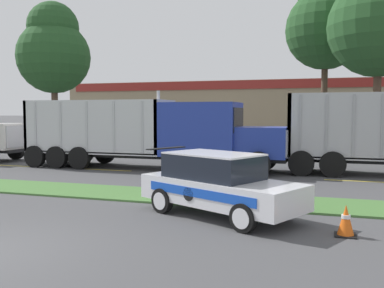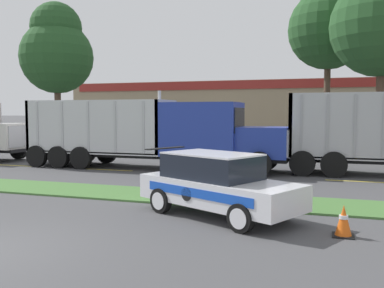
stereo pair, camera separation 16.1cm
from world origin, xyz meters
The scene contains 12 objects.
grass_verge centered at (0.00, 6.26, 0.03)m, with size 120.00×2.19×0.06m, color #477538.
centre_line_3 centered at (-8.71, 11.36, 0.00)m, with size 2.40×0.14×0.01m, color yellow.
centre_line_4 centered at (-3.31, 11.36, 0.00)m, with size 2.40×0.14×0.01m, color yellow.
centre_line_5 centered at (2.09, 11.36, 0.00)m, with size 2.40×0.14×0.01m, color yellow.
centre_line_6 centered at (7.49, 11.36, 0.00)m, with size 2.40×0.14×0.01m, color yellow.
dump_truck_mid centered at (-0.37, 12.45, 1.61)m, with size 12.60×2.73×3.63m.
rally_car centered at (3.68, 4.35, 0.84)m, with size 4.63×3.47×1.65m.
traffic_cone centered at (6.74, 3.40, 0.33)m, with size 0.46×0.46×0.68m.
store_building_backdrop centered at (-3.67, 39.99, 2.87)m, with size 32.78×12.10×5.73m.
tree_behind_centre centered at (6.17, 24.16, 8.72)m, with size 5.33×5.33×12.20m.
tree_behind_right centered at (9.04, 20.02, 8.03)m, with size 5.66×5.66×11.73m.
tree_behind_far_right centered at (-13.36, 21.73, 7.37)m, with size 5.46×5.46×10.93m.
Camera 2 is at (6.42, -6.20, 2.66)m, focal length 40.00 mm.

